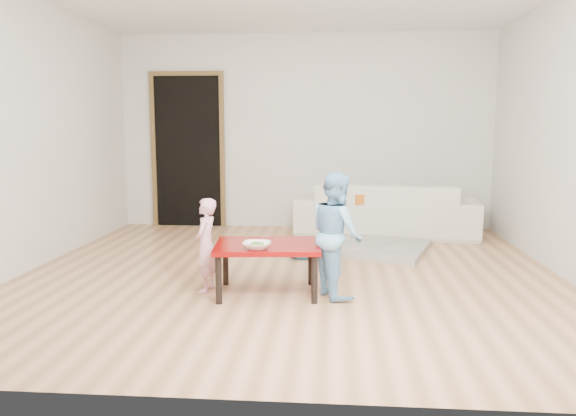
# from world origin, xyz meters

# --- Properties ---
(floor) EXTENTS (5.00, 5.00, 0.01)m
(floor) POSITION_xyz_m (0.00, 0.00, 0.00)
(floor) COLOR #A17245
(floor) RESTS_ON ground
(back_wall) EXTENTS (5.00, 0.02, 2.60)m
(back_wall) POSITION_xyz_m (0.00, 2.50, 1.30)
(back_wall) COLOR silver
(back_wall) RESTS_ON floor
(left_wall) EXTENTS (0.02, 5.00, 2.60)m
(left_wall) POSITION_xyz_m (-2.50, 0.00, 1.30)
(left_wall) COLOR silver
(left_wall) RESTS_ON floor
(right_wall) EXTENTS (0.02, 5.00, 2.60)m
(right_wall) POSITION_xyz_m (2.50, 0.00, 1.30)
(right_wall) COLOR silver
(right_wall) RESTS_ON floor
(doorway) EXTENTS (1.02, 0.08, 2.11)m
(doorway) POSITION_xyz_m (-1.60, 2.48, 1.02)
(doorway) COLOR brown
(doorway) RESTS_ON back_wall
(sofa) EXTENTS (2.37, 1.19, 0.66)m
(sofa) POSITION_xyz_m (1.08, 2.05, 0.33)
(sofa) COLOR silver
(sofa) RESTS_ON floor
(cushion) EXTENTS (0.55, 0.52, 0.12)m
(cushion) POSITION_xyz_m (0.83, 1.87, 0.50)
(cushion) COLOR orange
(cushion) RESTS_ON sofa
(red_table) EXTENTS (0.90, 0.71, 0.42)m
(red_table) POSITION_xyz_m (-0.13, -0.67, 0.21)
(red_table) COLOR #7B0706
(red_table) RESTS_ON floor
(bowl) EXTENTS (0.22, 0.22, 0.05)m
(bowl) POSITION_xyz_m (-0.19, -0.87, 0.45)
(bowl) COLOR white
(bowl) RESTS_ON red_table
(broccoli) EXTENTS (0.12, 0.12, 0.06)m
(broccoli) POSITION_xyz_m (-0.19, -0.87, 0.45)
(broccoli) COLOR #2D5919
(broccoli) RESTS_ON red_table
(child_pink) EXTENTS (0.22, 0.30, 0.78)m
(child_pink) POSITION_xyz_m (-0.65, -0.63, 0.39)
(child_pink) COLOR #DE6580
(child_pink) RESTS_ON floor
(child_blue) EXTENTS (0.55, 0.61, 1.02)m
(child_blue) POSITION_xyz_m (0.43, -0.67, 0.51)
(child_blue) COLOR #5995CF
(child_blue) RESTS_ON floor
(basin) EXTENTS (0.37, 0.37, 0.12)m
(basin) POSITION_xyz_m (0.08, 0.65, 0.06)
(basin) COLOR teal
(basin) RESTS_ON floor
(blanket) EXTENTS (1.59, 1.45, 0.07)m
(blanket) POSITION_xyz_m (0.76, 1.08, 0.03)
(blanket) COLOR #B8B1A2
(blanket) RESTS_ON floor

